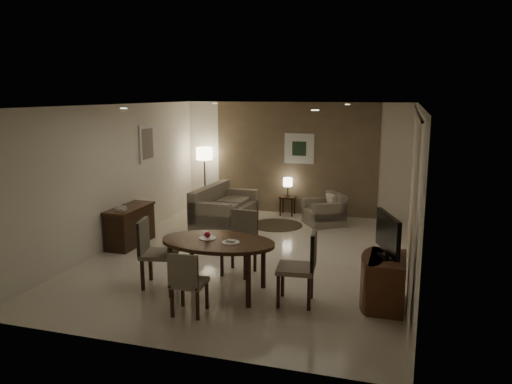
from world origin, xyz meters
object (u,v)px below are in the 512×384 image
(chair_right, at_px, (296,267))
(chair_near, at_px, (189,282))
(console_desk, at_px, (130,226))
(sofa, at_px, (225,206))
(dining_table, at_px, (218,267))
(armchair, at_px, (324,209))
(chair_left, at_px, (159,253))
(side_table, at_px, (287,206))
(tv_cabinet, at_px, (387,282))
(chair_far, at_px, (239,244))
(floor_lamp, at_px, (205,179))

(chair_right, bearing_deg, chair_near, -66.17)
(console_desk, distance_m, sofa, 2.28)
(dining_table, distance_m, sofa, 3.84)
(sofa, bearing_deg, console_desk, 149.31)
(sofa, relative_size, armchair, 2.31)
(chair_left, bearing_deg, console_desk, 29.37)
(chair_near, distance_m, side_table, 5.77)
(console_desk, relative_size, sofa, 0.65)
(console_desk, distance_m, chair_right, 4.08)
(tv_cabinet, bearing_deg, dining_table, -174.23)
(dining_table, height_order, chair_left, chair_left)
(sofa, xyz_separation_m, armchair, (2.10, 0.69, -0.08))
(dining_table, bearing_deg, chair_far, 87.49)
(chair_near, xyz_separation_m, floor_lamp, (-2.13, 5.68, 0.35))
(tv_cabinet, xyz_separation_m, chair_near, (-2.51, -1.01, 0.09))
(chair_right, bearing_deg, floor_lamp, -151.26)
(chair_left, bearing_deg, tv_cabinet, -97.86)
(tv_cabinet, bearing_deg, chair_far, 165.99)
(console_desk, distance_m, floor_lamp, 3.20)
(chair_far, bearing_deg, chair_right, -31.98)
(dining_table, relative_size, sofa, 0.92)
(dining_table, relative_size, chair_far, 1.67)
(chair_far, bearing_deg, dining_table, -86.97)
(console_desk, height_order, chair_left, chair_left)
(chair_near, distance_m, armchair, 5.19)
(tv_cabinet, height_order, chair_far, chair_far)
(dining_table, bearing_deg, sofa, 108.75)
(chair_near, bearing_deg, sofa, -78.10)
(chair_far, relative_size, chair_left, 0.98)
(console_desk, bearing_deg, chair_far, -19.80)
(tv_cabinet, height_order, chair_left, chair_left)
(chair_left, height_order, floor_lamp, floor_lamp)
(chair_right, relative_size, sofa, 0.57)
(chair_right, bearing_deg, chair_far, -133.37)
(chair_left, xyz_separation_m, floor_lamp, (-1.29, 4.91, 0.27))
(chair_near, bearing_deg, chair_left, -44.70)
(chair_left, bearing_deg, chair_far, -61.82)
(chair_far, distance_m, chair_right, 1.43)
(chair_far, relative_size, floor_lamp, 0.64)
(tv_cabinet, distance_m, dining_table, 2.41)
(dining_table, height_order, chair_far, chair_far)
(armchair, xyz_separation_m, floor_lamp, (-3.10, 0.58, 0.44))
(console_desk, distance_m, side_table, 4.02)
(dining_table, relative_size, chair_left, 1.64)
(floor_lamp, bearing_deg, tv_cabinet, -45.18)
(dining_table, xyz_separation_m, side_table, (-0.13, 4.99, -0.17))
(dining_table, bearing_deg, chair_near, -98.23)
(dining_table, xyz_separation_m, chair_right, (1.17, -0.04, 0.13))
(dining_table, bearing_deg, side_table, 91.47)
(dining_table, xyz_separation_m, chair_near, (-0.11, -0.77, 0.05))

